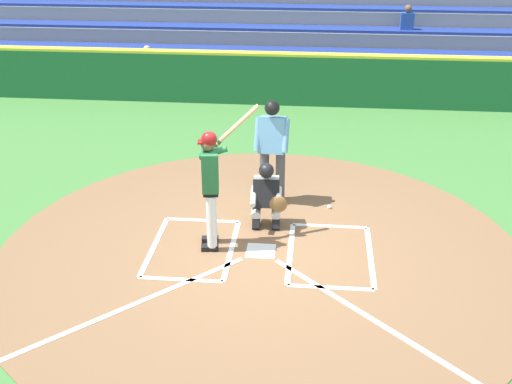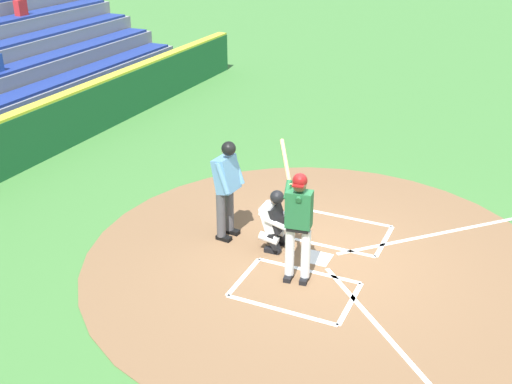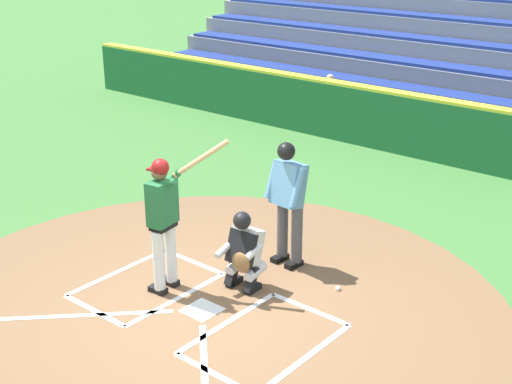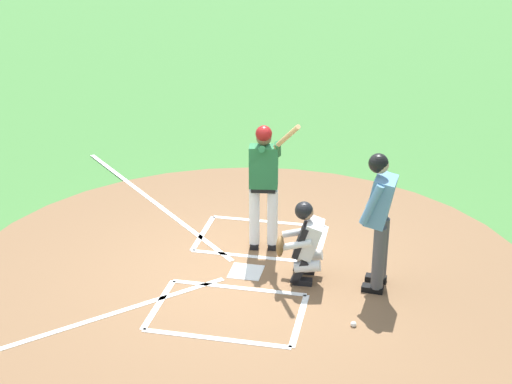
{
  "view_description": "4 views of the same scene",
  "coord_description": "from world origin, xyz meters",
  "px_view_note": "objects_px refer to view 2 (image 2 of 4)",
  "views": [
    {
      "loc": [
        -0.74,
        8.44,
        4.99
      ],
      "look_at": [
        0.05,
        0.21,
        1.1
      ],
      "focal_mm": 45.21,
      "sensor_mm": 36.0,
      "label": 1
    },
    {
      "loc": [
        8.85,
        2.89,
        5.62
      ],
      "look_at": [
        -0.07,
        -1.19,
        1.0
      ],
      "focal_mm": 44.07,
      "sensor_mm": 36.0,
      "label": 2
    },
    {
      "loc": [
        -5.6,
        5.63,
        4.71
      ],
      "look_at": [
        0.15,
        -1.26,
        1.23
      ],
      "focal_mm": 49.69,
      "sensor_mm": 36.0,
      "label": 3
    },
    {
      "loc": [
        -8.82,
        -1.98,
        5.0
      ],
      "look_at": [
        -0.01,
        -0.14,
        1.21
      ],
      "focal_mm": 52.68,
      "sensor_mm": 36.0,
      "label": 4
    }
  ],
  "objects_px": {
    "baseball": "(260,214)",
    "plate_umpire": "(227,183)",
    "batter": "(298,219)",
    "catcher": "(276,219)"
  },
  "relations": [
    {
      "from": "catcher",
      "to": "plate_umpire",
      "type": "relative_size",
      "value": 0.61
    },
    {
      "from": "catcher",
      "to": "plate_umpire",
      "type": "bearing_deg",
      "value": -90.51
    },
    {
      "from": "plate_umpire",
      "to": "baseball",
      "type": "relative_size",
      "value": 25.2
    },
    {
      "from": "batter",
      "to": "catcher",
      "type": "xyz_separation_m",
      "value": [
        -0.77,
        -0.69,
        -0.51
      ]
    },
    {
      "from": "catcher",
      "to": "baseball",
      "type": "bearing_deg",
      "value": -143.28
    },
    {
      "from": "baseball",
      "to": "plate_umpire",
      "type": "bearing_deg",
      "value": -10.61
    },
    {
      "from": "batter",
      "to": "plate_umpire",
      "type": "relative_size",
      "value": 1.14
    },
    {
      "from": "batter",
      "to": "baseball",
      "type": "bearing_deg",
      "value": -140.98
    },
    {
      "from": "catcher",
      "to": "batter",
      "type": "bearing_deg",
      "value": 41.85
    },
    {
      "from": "batter",
      "to": "baseball",
      "type": "xyz_separation_m",
      "value": [
        -1.79,
        -1.45,
        -1.06
      ]
    }
  ]
}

